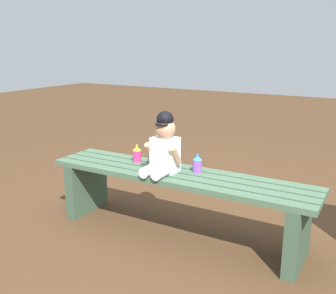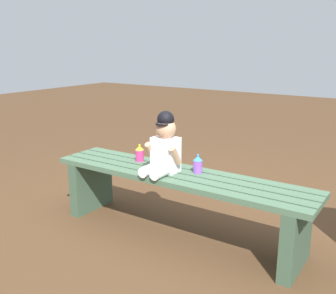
{
  "view_description": "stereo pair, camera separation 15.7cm",
  "coord_description": "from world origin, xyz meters",
  "px_view_note": "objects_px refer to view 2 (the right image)",
  "views": [
    {
      "loc": [
        1.17,
        -2.16,
        1.26
      ],
      "look_at": [
        -0.04,
        -0.05,
        0.62
      ],
      "focal_mm": 42.09,
      "sensor_mm": 36.0,
      "label": 1
    },
    {
      "loc": [
        1.31,
        -2.08,
        1.26
      ],
      "look_at": [
        -0.04,
        -0.05,
        0.62
      ],
      "focal_mm": 42.09,
      "sensor_mm": 36.0,
      "label": 2
    }
  ],
  "objects_px": {
    "park_bench": "(178,192)",
    "sippy_cup_right": "(198,164)",
    "sippy_cup_left": "(140,153)",
    "child_figure": "(164,146)"
  },
  "relations": [
    {
      "from": "child_figure",
      "to": "sippy_cup_left",
      "type": "relative_size",
      "value": 3.26
    },
    {
      "from": "sippy_cup_left",
      "to": "sippy_cup_right",
      "type": "distance_m",
      "value": 0.48
    },
    {
      "from": "park_bench",
      "to": "sippy_cup_right",
      "type": "relative_size",
      "value": 14.73
    },
    {
      "from": "child_figure",
      "to": "sippy_cup_right",
      "type": "distance_m",
      "value": 0.25
    },
    {
      "from": "park_bench",
      "to": "sippy_cup_left",
      "type": "height_order",
      "value": "sippy_cup_left"
    },
    {
      "from": "park_bench",
      "to": "sippy_cup_left",
      "type": "bearing_deg",
      "value": 168.17
    },
    {
      "from": "sippy_cup_left",
      "to": "child_figure",
      "type": "bearing_deg",
      "value": -20.82
    },
    {
      "from": "park_bench",
      "to": "child_figure",
      "type": "height_order",
      "value": "child_figure"
    },
    {
      "from": "park_bench",
      "to": "child_figure",
      "type": "relative_size",
      "value": 4.51
    },
    {
      "from": "park_bench",
      "to": "sippy_cup_right",
      "type": "bearing_deg",
      "value": 36.43
    }
  ]
}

